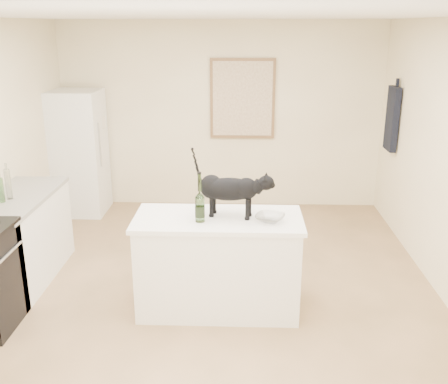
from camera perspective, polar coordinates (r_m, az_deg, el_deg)
The scene contains 17 objects.
floor at distance 5.14m, azimuth -1.64°, elevation -11.41°, with size 5.50×5.50×0.00m, color tan.
ceiling at distance 4.48m, azimuth -1.95°, elevation 18.96°, with size 5.50×5.50×0.00m, color white.
wall_back at distance 7.33m, azimuth -0.33°, elevation 8.38°, with size 4.50×4.50×0.00m, color #FFF1C5.
wall_front at distance 2.13m, azimuth -6.95°, elevation -17.18°, with size 4.50×4.50×0.00m, color #FFF1C5.
island_base at distance 4.76m, azimuth -0.63°, elevation -8.11°, with size 1.44×0.67×0.86m, color white.
island_top at distance 4.58m, azimuth -0.65°, elevation -3.04°, with size 1.50×0.70×0.04m, color white.
left_cabinets at distance 5.68m, azimuth -21.60°, elevation -4.98°, with size 0.60×1.40×0.86m, color white.
left_countertop at distance 5.53m, azimuth -22.13°, elevation -0.68°, with size 0.62×1.44×0.04m, color gray.
fridge at distance 7.38m, azimuth -15.82°, elevation 4.19°, with size 0.68×0.68×1.70m, color white.
artwork_frame at distance 7.25m, azimuth 2.06°, elevation 10.27°, with size 0.90×0.03×1.10m, color brown.
artwork_canvas at distance 7.24m, azimuth 2.06°, elevation 10.25°, with size 0.82×0.00×1.02m, color beige.
hanging_garment at distance 6.88m, azimuth 18.13°, elevation 7.71°, with size 0.08×0.34×0.80m, color black.
black_cat at distance 4.52m, azimuth 0.59°, elevation -0.01°, with size 0.65×0.19×0.45m, color black, non-canonical shape.
wine_bottle at distance 4.41m, azimuth -2.70°, elevation -0.90°, with size 0.08×0.08×0.39m, color #2E5923.
glass_bowl at distance 4.48m, azimuth 5.11°, elevation -2.90°, with size 0.25×0.25×0.06m, color silver.
fridge_paper at distance 7.29m, azimuth -13.26°, elevation 7.49°, with size 0.00×0.13×0.16m, color silver.
counter_bottle_cluster at distance 5.40m, azimuth -23.09°, elevation 0.53°, with size 0.09×0.16×0.30m.
Camera 1 is at (0.31, -4.47, 2.52)m, focal length 41.29 mm.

